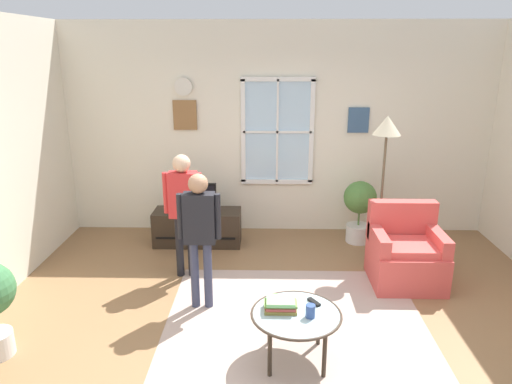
{
  "coord_description": "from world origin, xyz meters",
  "views": [
    {
      "loc": [
        -0.16,
        -3.68,
        2.53
      ],
      "look_at": [
        -0.26,
        0.74,
        1.17
      ],
      "focal_mm": 33.0,
      "sensor_mm": 36.0,
      "label": 1
    }
  ],
  "objects_px": {
    "remote_near_cup": "(314,302)",
    "person_black_shirt": "(200,226)",
    "tv_stand": "(198,227)",
    "armchair": "(405,254)",
    "person_red_shirt": "(183,202)",
    "cup": "(310,311)",
    "book_stack": "(281,305)",
    "remote_near_books": "(310,310)",
    "floor_lamp": "(386,141)",
    "coffee_table": "(296,316)",
    "potted_plant_by_window": "(360,206)",
    "television": "(196,197)"
  },
  "relations": [
    {
      "from": "person_red_shirt",
      "to": "person_black_shirt",
      "type": "xyz_separation_m",
      "value": [
        0.27,
        -0.68,
        -0.02
      ]
    },
    {
      "from": "remote_near_books",
      "to": "floor_lamp",
      "type": "bearing_deg",
      "value": 62.59
    },
    {
      "from": "coffee_table",
      "to": "person_black_shirt",
      "type": "relative_size",
      "value": 0.54
    },
    {
      "from": "book_stack",
      "to": "potted_plant_by_window",
      "type": "bearing_deg",
      "value": 65.94
    },
    {
      "from": "potted_plant_by_window",
      "to": "coffee_table",
      "type": "bearing_deg",
      "value": -111.2
    },
    {
      "from": "cup",
      "to": "remote_near_cup",
      "type": "bearing_deg",
      "value": 76.96
    },
    {
      "from": "remote_near_cup",
      "to": "book_stack",
      "type": "bearing_deg",
      "value": -158.28
    },
    {
      "from": "tv_stand",
      "to": "book_stack",
      "type": "bearing_deg",
      "value": -66.57
    },
    {
      "from": "cup",
      "to": "person_red_shirt",
      "type": "relative_size",
      "value": 0.08
    },
    {
      "from": "tv_stand",
      "to": "coffee_table",
      "type": "relative_size",
      "value": 1.52
    },
    {
      "from": "tv_stand",
      "to": "cup",
      "type": "height_order",
      "value": "cup"
    },
    {
      "from": "remote_near_books",
      "to": "armchair",
      "type": "bearing_deg",
      "value": 49.72
    },
    {
      "from": "remote_near_books",
      "to": "person_black_shirt",
      "type": "distance_m",
      "value": 1.36
    },
    {
      "from": "remote_near_cup",
      "to": "armchair",
      "type": "bearing_deg",
      "value": 47.95
    },
    {
      "from": "floor_lamp",
      "to": "cup",
      "type": "bearing_deg",
      "value": -116.55
    },
    {
      "from": "potted_plant_by_window",
      "to": "floor_lamp",
      "type": "bearing_deg",
      "value": -77.58
    },
    {
      "from": "floor_lamp",
      "to": "remote_near_books",
      "type": "bearing_deg",
      "value": -117.41
    },
    {
      "from": "cup",
      "to": "floor_lamp",
      "type": "relative_size",
      "value": 0.06
    },
    {
      "from": "tv_stand",
      "to": "potted_plant_by_window",
      "type": "relative_size",
      "value": 1.36
    },
    {
      "from": "tv_stand",
      "to": "remote_near_cup",
      "type": "relative_size",
      "value": 8.21
    },
    {
      "from": "television",
      "to": "armchair",
      "type": "relative_size",
      "value": 0.6
    },
    {
      "from": "remote_near_books",
      "to": "person_red_shirt",
      "type": "xyz_separation_m",
      "value": [
        -1.29,
        1.49,
        0.44
      ]
    },
    {
      "from": "remote_near_books",
      "to": "floor_lamp",
      "type": "height_order",
      "value": "floor_lamp"
    },
    {
      "from": "television",
      "to": "cup",
      "type": "distance_m",
      "value": 2.81
    },
    {
      "from": "remote_near_cup",
      "to": "coffee_table",
      "type": "bearing_deg",
      "value": -134.24
    },
    {
      "from": "armchair",
      "to": "potted_plant_by_window",
      "type": "height_order",
      "value": "armchair"
    },
    {
      "from": "tv_stand",
      "to": "armchair",
      "type": "distance_m",
      "value": 2.67
    },
    {
      "from": "armchair",
      "to": "potted_plant_by_window",
      "type": "distance_m",
      "value": 1.19
    },
    {
      "from": "armchair",
      "to": "book_stack",
      "type": "bearing_deg",
      "value": -136.01
    },
    {
      "from": "tv_stand",
      "to": "book_stack",
      "type": "xyz_separation_m",
      "value": [
        1.04,
        -2.4,
        0.26
      ]
    },
    {
      "from": "armchair",
      "to": "book_stack",
      "type": "distance_m",
      "value": 2.0
    },
    {
      "from": "potted_plant_by_window",
      "to": "person_black_shirt",
      "type": "bearing_deg",
      "value": -137.58
    },
    {
      "from": "television",
      "to": "tv_stand",
      "type": "bearing_deg",
      "value": 90.0
    },
    {
      "from": "remote_near_books",
      "to": "potted_plant_by_window",
      "type": "xyz_separation_m",
      "value": [
        0.88,
        2.54,
        0.06
      ]
    },
    {
      "from": "person_black_shirt",
      "to": "floor_lamp",
      "type": "relative_size",
      "value": 0.78
    },
    {
      "from": "tv_stand",
      "to": "television",
      "type": "bearing_deg",
      "value": -90.0
    },
    {
      "from": "armchair",
      "to": "person_black_shirt",
      "type": "relative_size",
      "value": 0.62
    },
    {
      "from": "remote_near_cup",
      "to": "person_black_shirt",
      "type": "distance_m",
      "value": 1.32
    },
    {
      "from": "tv_stand",
      "to": "television",
      "type": "height_order",
      "value": "television"
    },
    {
      "from": "person_red_shirt",
      "to": "remote_near_books",
      "type": "bearing_deg",
      "value": -49.2
    },
    {
      "from": "tv_stand",
      "to": "remote_near_cup",
      "type": "bearing_deg",
      "value": -59.81
    },
    {
      "from": "television",
      "to": "coffee_table",
      "type": "bearing_deg",
      "value": -64.48
    },
    {
      "from": "person_red_shirt",
      "to": "person_black_shirt",
      "type": "bearing_deg",
      "value": -68.07
    },
    {
      "from": "remote_near_books",
      "to": "remote_near_cup",
      "type": "xyz_separation_m",
      "value": [
        0.05,
        0.14,
        0.0
      ]
    },
    {
      "from": "floor_lamp",
      "to": "armchair",
      "type": "bearing_deg",
      "value": -71.85
    },
    {
      "from": "person_red_shirt",
      "to": "floor_lamp",
      "type": "distance_m",
      "value": 2.42
    },
    {
      "from": "book_stack",
      "to": "cup",
      "type": "distance_m",
      "value": 0.26
    },
    {
      "from": "person_red_shirt",
      "to": "potted_plant_by_window",
      "type": "bearing_deg",
      "value": 25.82
    },
    {
      "from": "person_red_shirt",
      "to": "cup",
      "type": "bearing_deg",
      "value": -50.84
    },
    {
      "from": "television",
      "to": "remote_near_books",
      "type": "bearing_deg",
      "value": -62.06
    }
  ]
}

